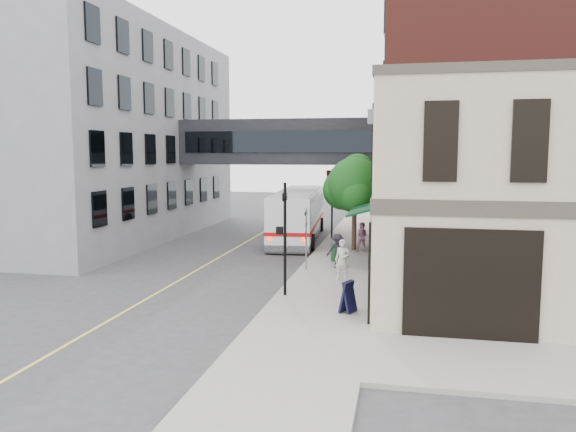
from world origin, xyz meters
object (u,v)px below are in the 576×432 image
at_px(pedestrian_b, 363,237).
at_px(newspaper_box, 335,252).
at_px(pedestrian_a, 342,260).
at_px(pedestrian_c, 338,251).
at_px(bus, 298,213).
at_px(sandwich_board, 348,297).

distance_m(pedestrian_b, newspaper_box, 3.14).
relative_size(pedestrian_a, pedestrian_c, 1.07).
bearing_deg(bus, sandwich_board, -73.65).
xyz_separation_m(bus, pedestrian_a, (4.26, -11.99, -0.74)).
bearing_deg(bus, pedestrian_a, -70.45).
bearing_deg(pedestrian_a, pedestrian_c, 110.96).
height_order(pedestrian_c, newspaper_box, pedestrian_c).
distance_m(pedestrian_a, newspaper_box, 4.44).
distance_m(pedestrian_b, pedestrian_c, 4.68).
bearing_deg(sandwich_board, pedestrian_a, 122.07).
bearing_deg(newspaper_box, pedestrian_b, 54.74).
height_order(bus, sandwich_board, bus).
xyz_separation_m(pedestrian_b, pedestrian_c, (-0.91, -4.59, -0.01)).
bearing_deg(bus, pedestrian_b, -45.68).
distance_m(bus, pedestrian_a, 12.74).
relative_size(bus, newspaper_box, 12.81).
distance_m(bus, pedestrian_c, 10.12).
bearing_deg(pedestrian_c, bus, 111.75).
bearing_deg(pedestrian_b, bus, 129.18).
relative_size(pedestrian_b, pedestrian_c, 1.01).
height_order(pedestrian_b, sandwich_board, pedestrian_b).
height_order(pedestrian_b, pedestrian_c, pedestrian_b).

